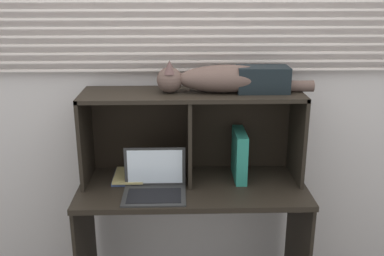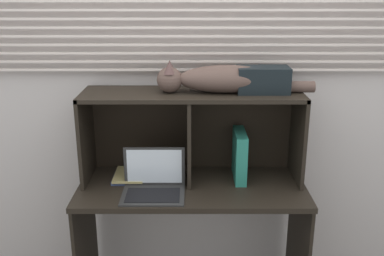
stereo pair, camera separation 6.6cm
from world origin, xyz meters
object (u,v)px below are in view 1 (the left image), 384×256
at_px(laptop, 155,185).
at_px(cat, 220,79).
at_px(book_stack, 129,176).
at_px(storage_box, 263,79).
at_px(binder_upright, 239,155).

bearing_deg(laptop, cat, 27.83).
bearing_deg(book_stack, storage_box, 0.06).
bearing_deg(laptop, binder_upright, 21.56).
bearing_deg(storage_box, cat, 180.00).
relative_size(cat, binder_upright, 3.04).
bearing_deg(book_stack, binder_upright, 0.07).
bearing_deg(binder_upright, cat, 180.00).
bearing_deg(laptop, book_stack, 130.01).
bearing_deg(cat, laptop, -152.17).
bearing_deg(book_stack, laptop, -49.99).
xyz_separation_m(laptop, storage_box, (0.59, 0.19, 0.53)).
distance_m(cat, book_stack, 0.77).
bearing_deg(storage_box, binder_upright, 180.00).
bearing_deg(laptop, storage_box, 17.75).
distance_m(laptop, storage_box, 0.82).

